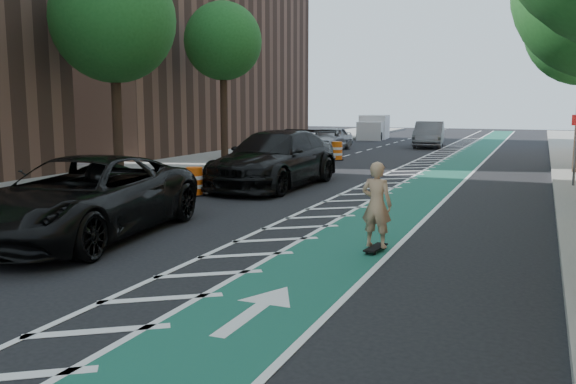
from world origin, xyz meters
The scene contains 20 objects.
ground centered at (0.00, 0.00, 0.00)m, with size 120.00×120.00×0.00m, color black.
bike_lane centered at (3.00, 10.00, 0.01)m, with size 2.00×90.00×0.01m, color #17534C.
buffer_strip centered at (1.50, 10.00, 0.01)m, with size 1.40×90.00×0.01m, color silver.
sidewalk_left centered at (-9.50, 10.00, 0.07)m, with size 5.00×90.00×0.15m, color gray.
curb_right centered at (7.05, 10.00, 0.08)m, with size 0.12×90.00×0.16m, color gray.
curb_left centered at (-7.05, 10.00, 0.08)m, with size 0.12×90.00×0.16m, color gray.
building_left_far centered at (-17.50, 24.00, 9.00)m, with size 14.00×22.00×18.00m, color brown.
tree_l_c centered at (-7.90, 8.00, 5.77)m, with size 4.20×4.20×7.90m.
tree_l_d centered at (-7.90, 16.00, 5.77)m, with size 4.20×4.20×7.90m.
sign_post centered at (7.60, 12.00, 1.35)m, with size 0.35×0.08×2.47m.
skateboard centered at (3.70, 1.22, 0.09)m, with size 0.31×0.80×0.11m.
skateboarder centered at (3.70, 1.22, 0.93)m, with size 0.60×0.40×1.66m, color tan.
suv_near centered at (-2.40, 0.07, 0.87)m, with size 2.87×6.23×1.73m, color black.
suv_far centered at (-1.86, 9.00, 0.95)m, with size 2.66×6.55×1.90m, color black.
car_silver centered at (-5.29, 24.95, 0.72)m, with size 1.69×4.20×1.43m, color #939498.
car_grey centered at (-0.20, 29.88, 0.82)m, with size 1.74×5.00×1.65m, color #5C5D61.
box_truck centered at (-5.77, 37.02, 0.86)m, with size 2.44×4.66×1.87m.
barrel_a centered at (-3.33, 6.12, 0.42)m, with size 0.65×0.65×0.88m.
barrel_b centered at (-2.81, 11.40, 0.38)m, with size 0.59×0.59×0.80m.
barrel_c centered at (-2.89, 19.00, 0.44)m, with size 0.68×0.68×0.92m.
Camera 1 is at (6.56, -10.06, 2.87)m, focal length 38.00 mm.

